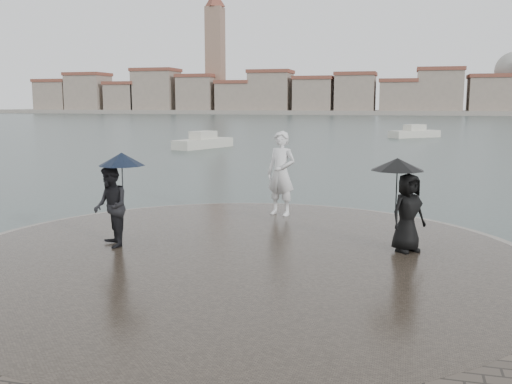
# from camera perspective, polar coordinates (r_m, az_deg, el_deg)

# --- Properties ---
(ground) EXTENTS (400.00, 400.00, 0.00)m
(ground) POSITION_cam_1_polar(r_m,az_deg,el_deg) (8.88, -8.29, -14.03)
(ground) COLOR #2B3835
(ground) RESTS_ON ground
(kerb_ring) EXTENTS (12.50, 12.50, 0.32)m
(kerb_ring) POSITION_cam_1_polar(r_m,az_deg,el_deg) (11.93, -1.63, -7.07)
(kerb_ring) COLOR gray
(kerb_ring) RESTS_ON ground
(quay_tip) EXTENTS (11.90, 11.90, 0.36)m
(quay_tip) POSITION_cam_1_polar(r_m,az_deg,el_deg) (11.93, -1.63, -6.98)
(quay_tip) COLOR #2D261E
(quay_tip) RESTS_ON ground
(statue) EXTENTS (0.98, 0.81, 2.32)m
(statue) POSITION_cam_1_polar(r_m,az_deg,el_deg) (15.70, 2.53, 1.87)
(statue) COLOR white
(statue) RESTS_ON quay_tip
(visitor_left) EXTENTS (1.28, 1.14, 2.04)m
(visitor_left) POSITION_cam_1_polar(r_m,az_deg,el_deg) (12.59, -14.11, -0.42)
(visitor_left) COLOR black
(visitor_left) RESTS_ON quay_tip
(visitor_right) EXTENTS (1.28, 1.12, 1.95)m
(visitor_right) POSITION_cam_1_polar(r_m,az_deg,el_deg) (12.24, 14.63, -0.52)
(visitor_right) COLOR black
(visitor_right) RESTS_ON quay_tip
(far_skyline) EXTENTS (260.00, 20.00, 37.00)m
(far_skyline) POSITION_cam_1_polar(r_m,az_deg,el_deg) (168.48, 11.89, 9.48)
(far_skyline) COLOR gray
(far_skyline) RESTS_ON ground
(boats) EXTENTS (37.26, 23.33, 1.50)m
(boats) POSITION_cam_1_polar(r_m,az_deg,el_deg) (50.56, 16.33, 5.09)
(boats) COLOR beige
(boats) RESTS_ON ground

